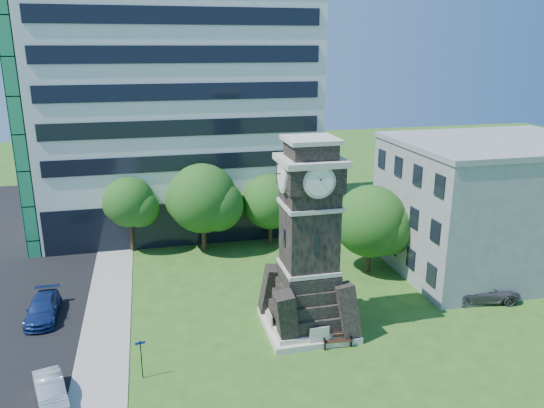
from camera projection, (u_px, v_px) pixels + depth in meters
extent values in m
plane|color=#275618|center=(268.00, 350.00, 31.33)|extent=(160.00, 160.00, 0.00)
cube|color=gray|center=(106.00, 327.00, 33.87)|extent=(3.00, 70.00, 0.06)
cube|color=beige|center=(307.00, 325.00, 33.81)|extent=(5.40, 5.40, 0.40)
cube|color=beige|center=(307.00, 320.00, 33.71)|extent=(4.80, 4.80, 0.30)
cube|color=black|center=(309.00, 221.00, 31.80)|extent=(3.00, 3.00, 6.40)
cube|color=beige|center=(308.00, 267.00, 32.66)|extent=(3.25, 3.25, 0.25)
cube|color=beige|center=(310.00, 205.00, 31.51)|extent=(3.25, 3.25, 0.25)
cube|color=black|center=(317.00, 245.00, 30.67)|extent=(0.35, 0.08, 1.10)
cube|color=black|center=(310.00, 175.00, 31.00)|extent=(3.30, 3.30, 1.60)
cube|color=beige|center=(311.00, 160.00, 30.74)|extent=(3.70, 3.70, 0.35)
cylinder|color=white|center=(320.00, 183.00, 29.35)|extent=(1.56, 0.06, 1.56)
cylinder|color=white|center=(281.00, 177.00, 30.60)|extent=(0.06, 1.56, 1.56)
cube|color=black|center=(311.00, 150.00, 30.57)|extent=(2.60, 2.60, 0.90)
cube|color=beige|center=(311.00, 140.00, 30.40)|extent=(3.00, 3.00, 0.25)
cube|color=white|center=(177.00, 81.00, 50.88)|extent=(25.00, 15.00, 28.00)
cube|color=black|center=(189.00, 223.00, 47.61)|extent=(24.50, 0.80, 4.00)
cube|color=#96999B|center=(492.00, 208.00, 41.80)|extent=(15.00, 12.00, 10.00)
cube|color=#96999B|center=(500.00, 143.00, 40.31)|extent=(15.20, 12.20, 0.40)
imported|color=#AAADB2|center=(51.00, 391.00, 26.60)|extent=(2.33, 4.02, 1.25)
imported|color=navy|center=(43.00, 309.00, 34.85)|extent=(1.93, 4.70, 1.36)
imported|color=#46464A|center=(483.00, 291.00, 37.34)|extent=(5.41, 3.19, 1.41)
cube|color=black|center=(324.00, 344.00, 31.38)|extent=(0.06, 0.44, 0.68)
cube|color=black|center=(350.00, 340.00, 31.75)|extent=(0.06, 0.44, 0.68)
cube|color=black|center=(338.00, 340.00, 31.54)|extent=(1.74, 0.47, 0.04)
cube|color=black|center=(336.00, 335.00, 31.66)|extent=(1.74, 0.04, 0.39)
cylinder|color=black|center=(141.00, 359.00, 28.39)|extent=(0.05, 0.05, 2.27)
cube|color=navy|center=(140.00, 343.00, 28.11)|extent=(0.55, 0.04, 0.14)
cylinder|color=#332114|center=(132.00, 237.00, 46.14)|extent=(0.32, 0.32, 2.61)
sphere|color=#1A5118|center=(129.00, 202.00, 45.22)|extent=(4.37, 4.37, 4.37)
sphere|color=#1A5118|center=(140.00, 208.00, 45.16)|extent=(3.28, 3.28, 3.28)
sphere|color=#1A5118|center=(120.00, 204.00, 45.65)|extent=(3.06, 3.06, 3.06)
cylinder|color=#332114|center=(204.00, 235.00, 46.28)|extent=(0.40, 0.40, 2.76)
sphere|color=#20671E|center=(202.00, 198.00, 45.31)|extent=(5.98, 5.98, 5.98)
sphere|color=#20671E|center=(217.00, 205.00, 45.17)|extent=(4.48, 4.48, 4.48)
sphere|color=#20671E|center=(189.00, 200.00, 45.86)|extent=(4.19, 4.19, 4.19)
cylinder|color=#332114|center=(270.00, 232.00, 47.80)|extent=(0.34, 0.34, 2.33)
sphere|color=#2F591A|center=(270.00, 202.00, 46.99)|extent=(4.92, 4.92, 4.92)
sphere|color=#2F591A|center=(282.00, 207.00, 46.88)|extent=(3.69, 3.69, 3.69)
sphere|color=#2F591A|center=(259.00, 203.00, 47.44)|extent=(3.44, 3.44, 3.44)
cylinder|color=#332114|center=(368.00, 257.00, 41.96)|extent=(0.38, 0.38, 2.45)
sphere|color=#2D681F|center=(370.00, 221.00, 41.10)|extent=(5.65, 5.65, 5.65)
sphere|color=#2D681F|center=(386.00, 228.00, 40.96)|extent=(4.23, 4.23, 4.23)
sphere|color=#2D681F|center=(355.00, 223.00, 41.62)|extent=(3.95, 3.95, 3.95)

